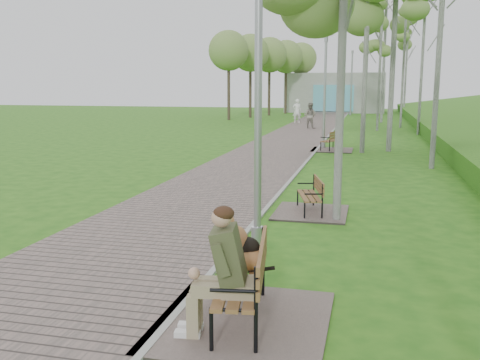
# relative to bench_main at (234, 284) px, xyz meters

# --- Properties ---
(ground) EXTENTS (120.00, 120.00, 0.00)m
(ground) POSITION_rel_bench_main_xyz_m (-0.75, 0.38, -0.50)
(ground) COLOR #255E16
(ground) RESTS_ON ground
(walkway) EXTENTS (3.50, 67.00, 0.04)m
(walkway) POSITION_rel_bench_main_xyz_m (-2.50, 21.88, -0.48)
(walkway) COLOR #61554F
(walkway) RESTS_ON ground
(kerb) EXTENTS (0.10, 67.00, 0.05)m
(kerb) POSITION_rel_bench_main_xyz_m (-0.75, 21.88, -0.47)
(kerb) COLOR #999993
(kerb) RESTS_ON ground
(building_north) EXTENTS (10.00, 5.20, 4.00)m
(building_north) POSITION_rel_bench_main_xyz_m (-2.25, 51.35, 1.50)
(building_north) COLOR #9E9E99
(building_north) RESTS_ON ground
(bench_main) EXTENTS (2.02, 2.24, 1.76)m
(bench_main) POSITION_rel_bench_main_xyz_m (0.00, 0.00, 0.00)
(bench_main) COLOR #61554F
(bench_main) RESTS_ON ground
(bench_second) EXTENTS (1.59, 1.76, 0.97)m
(bench_second) POSITION_rel_bench_main_xyz_m (0.24, 5.82, -0.32)
(bench_second) COLOR #61554F
(bench_second) RESTS_ON ground
(bench_third) EXTENTS (1.74, 1.93, 1.07)m
(bench_third) POSITION_rel_bench_main_xyz_m (-0.13, 17.62, -0.30)
(bench_third) COLOR #61554F
(bench_third) RESTS_ON ground
(lamp_post_near) EXTENTS (0.22, 0.22, 5.66)m
(lamp_post_near) POSITION_rel_bench_main_xyz_m (-0.40, 3.23, 2.15)
(lamp_post_near) COLOR #97999E
(lamp_post_near) RESTS_ON ground
(lamp_post_second) EXTENTS (0.19, 0.19, 4.89)m
(lamp_post_second) POSITION_rel_bench_main_xyz_m (-0.54, 18.35, 1.79)
(lamp_post_second) COLOR #97999E
(lamp_post_second) RESTS_ON ground
(lamp_post_third) EXTENTS (0.18, 0.18, 4.53)m
(lamp_post_third) POSITION_rel_bench_main_xyz_m (-0.48, 27.02, 1.62)
(lamp_post_third) COLOR #97999E
(lamp_post_third) RESTS_ON ground
(lamp_post_far) EXTENTS (0.23, 0.23, 5.94)m
(lamp_post_far) POSITION_rel_bench_main_xyz_m (-0.40, 45.71, 2.28)
(lamp_post_far) COLOR #97999E
(lamp_post_far) RESTS_ON ground
(pedestrian_near) EXTENTS (0.74, 0.57, 1.80)m
(pedestrian_near) POSITION_rel_bench_main_xyz_m (-3.83, 33.66, 0.40)
(pedestrian_near) COLOR white
(pedestrian_near) RESTS_ON ground
(pedestrian_far) EXTENTS (0.96, 0.83, 1.68)m
(pedestrian_far) POSITION_rel_bench_main_xyz_m (-2.36, 29.04, 0.34)
(pedestrian_far) COLOR gray
(pedestrian_far) RESTS_ON ground
(birch_far_a) EXTENTS (2.37, 2.37, 8.47)m
(birch_far_a) POSITION_rel_bench_main_xyz_m (4.16, 26.40, 6.15)
(birch_far_a) COLOR silver
(birch_far_a) RESTS_ON ground
(birch_far_b) EXTENTS (2.25, 2.25, 7.10)m
(birch_far_b) POSITION_rel_bench_main_xyz_m (1.89, 28.46, 5.08)
(birch_far_b) COLOR silver
(birch_far_b) RESTS_ON ground
(birch_distant_a) EXTENTS (2.84, 2.84, 10.84)m
(birch_distant_a) POSITION_rel_bench_main_xyz_m (2.25, 36.09, 8.01)
(birch_distant_a) COLOR silver
(birch_distant_a) RESTS_ON ground
(birch_distant_b) EXTENTS (2.51, 2.51, 9.74)m
(birch_distant_b) POSITION_rel_bench_main_xyz_m (4.43, 46.32, 7.15)
(birch_distant_b) COLOR silver
(birch_distant_b) RESTS_ON ground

